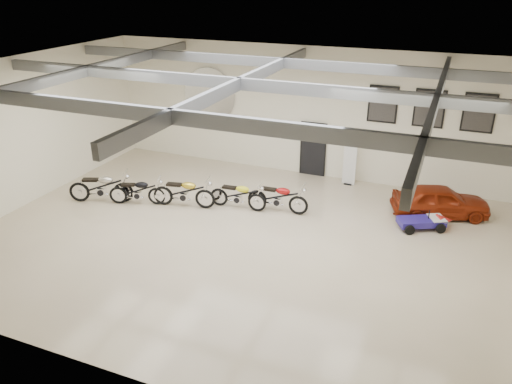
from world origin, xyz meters
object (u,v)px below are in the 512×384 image
at_px(vintage_car, 440,201).
at_px(go_kart, 426,219).
at_px(motorcycle_yellow, 238,195).
at_px(motorcycle_silver, 101,186).
at_px(banner_stand, 350,162).
at_px(motorcycle_black, 137,191).
at_px(motorcycle_gold, 184,192).
at_px(motorcycle_red, 278,197).

bearing_deg(vintage_car, go_kart, 144.92).
bearing_deg(motorcycle_yellow, motorcycle_silver, -167.60).
bearing_deg(motorcycle_silver, go_kart, -9.20).
height_order(banner_stand, motorcycle_yellow, banner_stand).
bearing_deg(motorcycle_black, motorcycle_silver, 174.30).
height_order(banner_stand, vintage_car, banner_stand).
height_order(banner_stand, motorcycle_silver, banner_stand).
relative_size(go_kart, vintage_car, 0.57).
bearing_deg(banner_stand, motorcycle_yellow, -127.61).
height_order(motorcycle_gold, vintage_car, motorcycle_gold).
xyz_separation_m(motorcycle_black, go_kart, (9.49, 1.90, -0.19)).
height_order(motorcycle_silver, motorcycle_gold, motorcycle_silver).
bearing_deg(motorcycle_red, banner_stand, 59.26).
bearing_deg(motorcycle_gold, motorcycle_silver, -176.96).
bearing_deg(motorcycle_black, motorcycle_yellow, -2.84).
relative_size(motorcycle_gold, go_kart, 1.21).
bearing_deg(motorcycle_yellow, motorcycle_red, 9.10).
bearing_deg(motorcycle_yellow, vintage_car, 14.18).
xyz_separation_m(banner_stand, motorcycle_silver, (-7.73, -4.83, -0.33)).
height_order(motorcycle_yellow, motorcycle_red, motorcycle_red).
relative_size(motorcycle_gold, vintage_car, 0.69).
relative_size(motorcycle_silver, motorcycle_yellow, 1.12).
relative_size(motorcycle_silver, go_kart, 1.26).
bearing_deg(vintage_car, banner_stand, 47.50).
bearing_deg(banner_stand, motorcycle_red, -114.66).
xyz_separation_m(banner_stand, motorcycle_gold, (-4.84, -4.09, -0.35)).
relative_size(banner_stand, motorcycle_silver, 0.82).
bearing_deg(motorcycle_red, motorcycle_gold, -167.25).
relative_size(motorcycle_silver, motorcycle_gold, 1.03).
bearing_deg(motorcycle_red, motorcycle_silver, -167.78).
distance_m(motorcycle_silver, motorcycle_yellow, 4.85).
bearing_deg(go_kart, vintage_car, 45.87).
height_order(motorcycle_black, motorcycle_yellow, motorcycle_yellow).
relative_size(banner_stand, vintage_car, 0.58).
xyz_separation_m(banner_stand, motorcycle_yellow, (-3.06, -3.52, -0.39)).
bearing_deg(motorcycle_gold, vintage_car, 6.18).
bearing_deg(motorcycle_black, banner_stand, 15.78).
distance_m(motorcycle_yellow, go_kart, 6.18).
relative_size(motorcycle_silver, motorcycle_black, 1.14).
xyz_separation_m(motorcycle_yellow, vintage_car, (6.44, 2.02, 0.02)).
xyz_separation_m(motorcycle_silver, go_kart, (10.78, 2.21, -0.26)).
relative_size(motorcycle_red, go_kart, 1.17).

